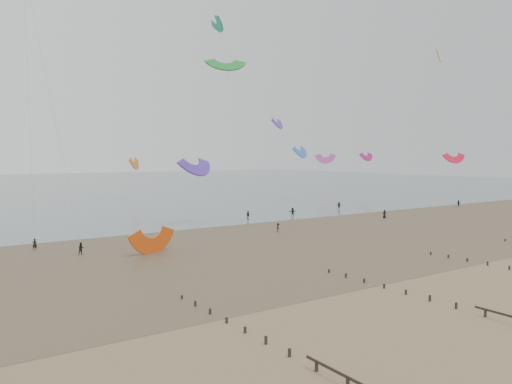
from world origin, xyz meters
The scene contains 6 objects.
ground centered at (0.00, 0.00, 0.00)m, with size 500.00×500.00×0.00m, color brown.
sea_and_shore centered at (-4.08, 34.40, 0.01)m, with size 500.00×665.00×0.03m.
kitesurfer_lead centered at (-20.39, 44.77, 0.81)m, with size 0.59×0.39×1.62m, color black.
kitesurfers centered at (30.52, 49.72, 0.86)m, with size 118.77×23.32×1.87m.
grounded_kite centered at (-7.68, 33.76, 0.00)m, with size 6.57×3.44×5.01m, color #D8490D, non-canonical shape.
kites_airborne centered at (-4.32, 92.34, 20.49)m, with size 248.84×114.83×37.18m.
Camera 1 is at (-33.49, -28.48, 13.01)m, focal length 35.00 mm.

